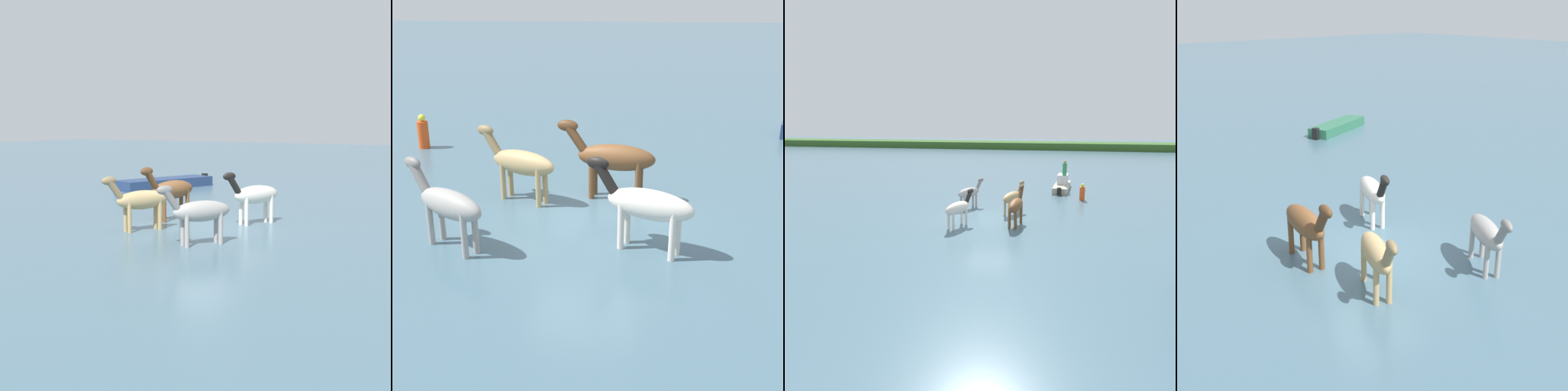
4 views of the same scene
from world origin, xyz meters
The scene contains 6 objects.
ground_plane centered at (0.00, 0.00, 0.00)m, with size 154.88×154.88×0.00m, color #476675.
horse_gray_outer centered at (1.17, 1.71, 1.00)m, with size 1.33×2.25×1.81m.
horse_dun_straggler centered at (1.55, -0.55, 1.08)m, with size 0.91×2.55×1.97m.
horse_rear_stallion centered at (-1.61, 2.59, 0.97)m, with size 1.51×2.10×1.76m.
horse_chestnut_trailing centered at (-1.35, -1.39, 1.01)m, with size 1.28×2.31×1.84m.
buoy_channel_marker centered at (5.58, 5.99, 0.51)m, with size 0.36×0.36×1.14m.
Camera 2 is at (-11.48, -1.25, 5.05)m, focal length 50.17 mm.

